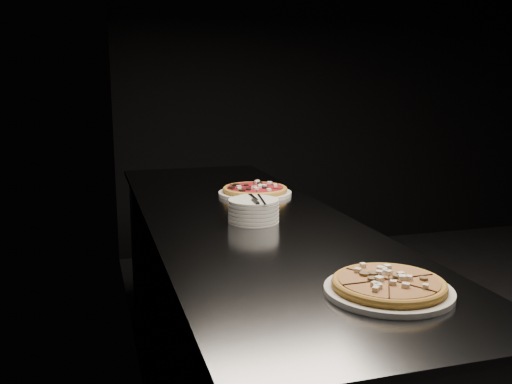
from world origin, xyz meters
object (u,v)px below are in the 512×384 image
object	(u,v)px
pizza_tomato	(255,191)
ramekin	(248,204)
counter	(245,328)
cutlery	(257,199)
pizza_mushroom	(389,286)
plate_stack	(253,210)

from	to	relation	value
pizza_tomato	ramekin	world-z (taller)	ramekin
counter	pizza_tomato	world-z (taller)	pizza_tomato
cutlery	pizza_mushroom	bearing A→B (deg)	-79.29
pizza_mushroom	ramekin	size ratio (longest dim) A/B	4.19
pizza_tomato	plate_stack	xyz separation A→B (m)	(-0.14, -0.46, 0.02)
counter	ramekin	distance (m)	0.50
counter	pizza_mushroom	xyz separation A→B (m)	(0.12, -0.87, 0.48)
pizza_mushroom	pizza_tomato	xyz separation A→B (m)	(0.02, 1.23, 0.00)
pizza_tomato	cutlery	distance (m)	0.49
cutlery	ramekin	world-z (taller)	cutlery
pizza_mushroom	counter	bearing A→B (deg)	97.78
counter	pizza_tomato	size ratio (longest dim) A/B	6.76
plate_stack	ramekin	distance (m)	0.15
counter	ramekin	xyz separation A→B (m)	(0.02, 0.04, 0.49)
pizza_tomato	plate_stack	distance (m)	0.48
pizza_mushroom	ramekin	bearing A→B (deg)	95.94
pizza_mushroom	cutlery	world-z (taller)	cutlery
counter	cutlery	distance (m)	0.56
pizza_mushroom	ramekin	xyz separation A→B (m)	(-0.10, 0.92, 0.02)
plate_stack	cutlery	xyz separation A→B (m)	(0.01, -0.01, 0.04)
cutlery	ramekin	bearing A→B (deg)	88.44
cutlery	ramekin	xyz separation A→B (m)	(0.01, 0.16, -0.05)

